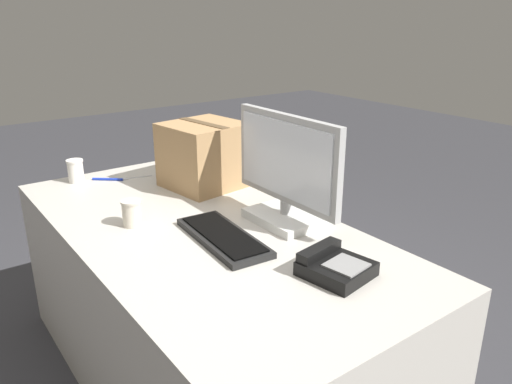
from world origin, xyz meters
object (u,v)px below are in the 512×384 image
keyboard (224,237)px  paper_cup_left (76,171)px  monitor (286,175)px  cardboard_box (204,155)px  paper_cup_right (132,213)px  pen_marker (108,179)px  desk_phone (335,266)px  spoon (133,178)px

keyboard → paper_cup_left: (-0.95, -0.21, 0.04)m
monitor → keyboard: (0.00, -0.28, -0.17)m
cardboard_box → paper_cup_right: bearing=-62.6°
cardboard_box → pen_marker: cardboard_box is taller
desk_phone → spoon: desk_phone is taller
desk_phone → paper_cup_left: size_ratio=2.00×
monitor → paper_cup_right: 0.60m
keyboard → desk_phone: desk_phone is taller
spoon → pen_marker: 0.12m
paper_cup_left → cardboard_box: cardboard_box is taller
monitor → desk_phone: 0.46m
monitor → pen_marker: monitor is taller
monitor → pen_marker: 0.98m
desk_phone → cardboard_box: size_ratio=0.59×
keyboard → spoon: bearing=-177.0°
paper_cup_left → pen_marker: (0.06, 0.13, -0.05)m
cardboard_box → keyboard: bearing=-24.9°
keyboard → paper_cup_right: 0.38m
pen_marker → spoon: bearing=19.2°
monitor → cardboard_box: 0.55m
spoon → pen_marker: pen_marker is taller
keyboard → pen_marker: (-0.89, -0.09, -0.01)m
paper_cup_right → pen_marker: 0.59m
desk_phone → cardboard_box: cardboard_box is taller
monitor → pen_marker: size_ratio=4.55×
paper_cup_right → cardboard_box: cardboard_box is taller
keyboard → cardboard_box: bearing=159.7°
keyboard → spoon: (-0.85, 0.02, -0.01)m
keyboard → spoon: size_ratio=3.08×
paper_cup_right → monitor: bearing=57.8°
monitor → spoon: (-0.85, -0.26, -0.19)m
cardboard_box → pen_marker: 0.50m
paper_cup_left → monitor: bearing=27.5°
monitor → paper_cup_left: (-0.95, -0.50, -0.13)m
monitor → pen_marker: (-0.89, -0.37, -0.18)m
desk_phone → cardboard_box: bearing=163.8°
pen_marker → desk_phone: bearing=-40.2°
paper_cup_right → spoon: (-0.54, 0.23, -0.05)m
desk_phone → cardboard_box: 0.97m
desk_phone → pen_marker: bearing=-179.5°
spoon → monitor: bearing=119.1°
spoon → pen_marker: (-0.04, -0.11, 0.00)m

